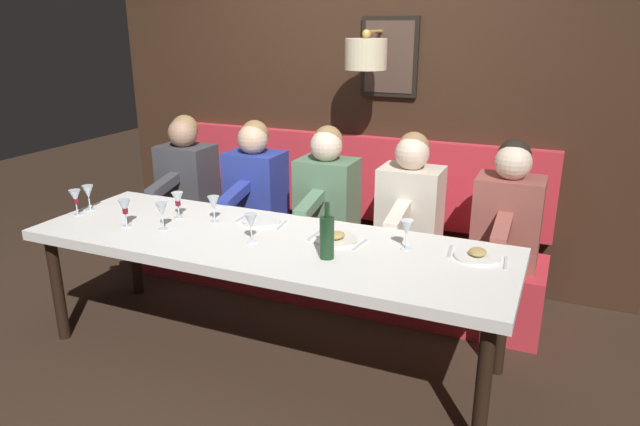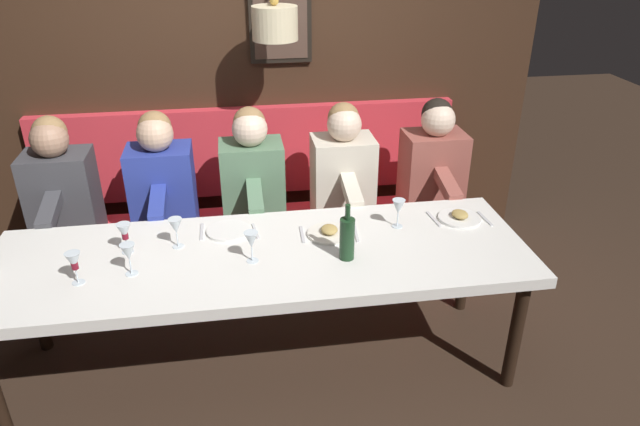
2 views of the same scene
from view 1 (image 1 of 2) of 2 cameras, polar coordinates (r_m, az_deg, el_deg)
name	(u,v)px [view 1 (image 1 of 2)]	position (r m, az deg, el deg)	size (l,w,h in m)	color
ground_plane	(270,353)	(3.60, -5.01, -13.65)	(12.00, 12.00, 0.00)	#332319
dining_table	(266,249)	(3.29, -5.34, -3.55)	(0.90, 2.77, 0.74)	silver
banquette_bench	(327,265)	(4.20, 0.69, -5.17)	(0.52, 2.97, 0.45)	red
back_wall_panel	(358,98)	(4.42, 3.74, 11.31)	(0.59, 4.17, 2.90)	#382316
diner_nearest	(508,209)	(3.72, 18.11, 0.42)	(0.60, 0.40, 0.79)	#934C42
diner_near	(410,197)	(3.82, 8.91, 1.58)	(0.60, 0.40, 0.79)	beige
diner_middle	(326,187)	(4.00, 0.64, 2.58)	(0.60, 0.40, 0.79)	#567A5B
diner_far	(255,179)	(4.24, -6.44, 3.39)	(0.60, 0.40, 0.79)	#283893
diner_farthest	(186,171)	(4.57, -13.07, 4.10)	(0.60, 0.40, 0.79)	#3D3D42
place_setting_0	(477,255)	(3.10, 15.29, -4.04)	(0.24, 0.32, 0.05)	white
place_setting_1	(336,238)	(3.22, 1.64, -2.51)	(0.24, 0.32, 0.05)	silver
place_setting_2	(262,221)	(3.54, -5.76, -0.76)	(0.24, 0.32, 0.01)	white
wine_glass_0	(214,204)	(3.55, -10.46, 0.90)	(0.07, 0.07, 0.16)	silver
wine_glass_1	(162,210)	(3.49, -15.36, 0.25)	(0.07, 0.07, 0.16)	silver
wine_glass_2	(75,197)	(3.93, -23.03, 1.43)	(0.07, 0.07, 0.16)	silver
wine_glass_3	(178,200)	(3.68, -13.89, 1.27)	(0.07, 0.07, 0.16)	silver
wine_glass_4	(251,222)	(3.19, -6.83, -0.90)	(0.07, 0.07, 0.16)	silver
wine_glass_5	(125,208)	(3.61, -18.72, 0.50)	(0.07, 0.07, 0.16)	silver
wine_glass_6	(407,228)	(3.10, 8.57, -1.52)	(0.07, 0.07, 0.16)	silver
wine_glass_7	(88,193)	(4.01, -21.94, 1.89)	(0.07, 0.07, 0.16)	silver
wine_bottle	(327,237)	(2.96, 0.69, -2.37)	(0.08, 0.08, 0.30)	#19381E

